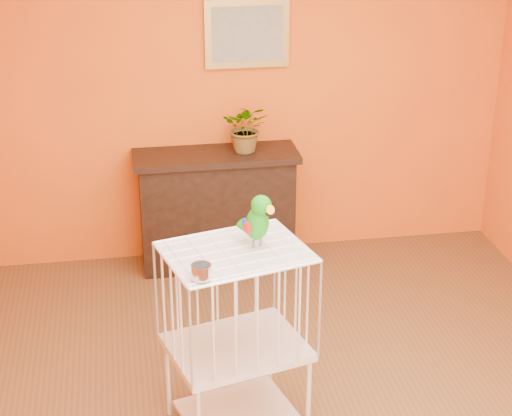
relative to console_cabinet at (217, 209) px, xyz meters
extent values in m
plane|color=orange|center=(0.27, 0.22, 0.84)|extent=(4.00, 0.00, 4.00)
cube|color=black|center=(0.00, 0.00, -0.03)|extent=(1.15, 0.38, 0.86)
cube|color=black|center=(0.00, 0.00, 0.43)|extent=(1.23, 0.44, 0.05)
cube|color=black|center=(0.00, -0.17, -0.03)|extent=(0.81, 0.02, 0.43)
cube|color=maroon|center=(-0.24, -0.04, -0.12)|extent=(0.05, 0.17, 0.27)
cube|color=#42552A|center=(-0.16, -0.04, -0.12)|extent=(0.05, 0.17, 0.27)
cube|color=maroon|center=(-0.07, -0.04, -0.12)|extent=(0.05, 0.17, 0.27)
cube|color=#42552A|center=(0.02, -0.04, -0.12)|extent=(0.05, 0.17, 0.27)
cube|color=maroon|center=(0.12, -0.04, -0.12)|extent=(0.05, 0.17, 0.27)
imported|color=#26722D|center=(0.24, -0.03, 0.60)|extent=(0.42, 0.45, 0.29)
cube|color=#A6843B|center=(0.27, 0.19, 1.29)|extent=(0.62, 0.03, 0.50)
cube|color=gray|center=(0.27, 0.17, 1.29)|extent=(0.52, 0.01, 0.40)
cube|color=silver|center=(-0.14, -2.00, -0.37)|extent=(0.71, 0.61, 0.02)
cube|color=silver|center=(-0.14, -2.00, 0.06)|extent=(0.83, 0.71, 0.04)
cube|color=silver|center=(-0.14, -2.00, 0.64)|extent=(0.83, 0.71, 0.01)
cylinder|color=silver|center=(0.24, -2.16, -0.21)|extent=(0.03, 0.03, 0.49)
cylinder|color=silver|center=(-0.51, -1.85, -0.21)|extent=(0.03, 0.03, 0.49)
cylinder|color=silver|center=(0.11, -1.68, -0.21)|extent=(0.03, 0.03, 0.49)
cylinder|color=silver|center=(-0.34, -2.27, 0.69)|extent=(0.10, 0.10, 0.07)
cylinder|color=#59544C|center=(-0.04, -1.98, 0.67)|extent=(0.01, 0.01, 0.04)
cylinder|color=#59544C|center=(0.00, -1.95, 0.67)|extent=(0.01, 0.01, 0.04)
ellipsoid|color=#158A0C|center=(-0.02, -1.96, 0.78)|extent=(0.18, 0.20, 0.22)
ellipsoid|color=#158A0C|center=(0.00, -1.99, 0.89)|extent=(0.15, 0.15, 0.10)
cone|color=orange|center=(0.02, -2.04, 0.88)|extent=(0.08, 0.08, 0.07)
cone|color=black|center=(0.02, -2.03, 0.86)|extent=(0.04, 0.04, 0.03)
sphere|color=black|center=(-0.02, -2.03, 0.90)|extent=(0.02, 0.02, 0.02)
sphere|color=black|center=(0.04, -1.99, 0.90)|extent=(0.02, 0.02, 0.02)
ellipsoid|color=#A50C0C|center=(-0.07, -1.98, 0.77)|extent=(0.05, 0.07, 0.07)
ellipsoid|color=navy|center=(0.03, -1.93, 0.77)|extent=(0.05, 0.07, 0.07)
cone|color=#158A0C|center=(-0.05, -1.90, 0.71)|extent=(0.13, 0.16, 0.12)
camera|label=1|loc=(-0.68, -5.92, 2.63)|focal=60.00mm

